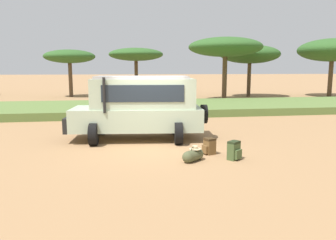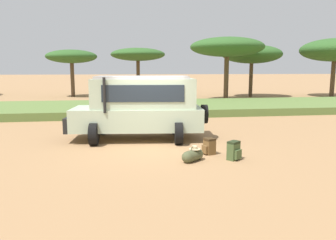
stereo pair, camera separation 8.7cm
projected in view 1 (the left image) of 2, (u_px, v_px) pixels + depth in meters
ground_plane at (151, 147)px, 11.38m from camera, size 320.00×320.00×0.00m
grass_bank at (134, 108)px, 21.15m from camera, size 120.00×7.00×0.44m
safari_vehicle at (140, 106)px, 12.55m from camera, size 5.44×3.07×2.44m
backpack_beside_front_wheel at (234, 151)px, 9.82m from camera, size 0.46×0.46×0.57m
backpack_cluster_center at (209, 146)px, 10.47m from camera, size 0.45×0.41×0.52m
duffel_bag_low_black_case at (193, 155)px, 9.67m from camera, size 0.71×0.64×0.44m
acacia_tree_left_mid at (70, 57)px, 31.67m from camera, size 4.91×4.26×4.57m
acacia_tree_centre_back at (136, 55)px, 37.54m from camera, size 6.23×6.48×5.09m
acacia_tree_right_mid at (225, 47)px, 27.60m from camera, size 6.24×6.08×5.35m
acacia_tree_far_right at (250, 54)px, 31.75m from camera, size 5.87×5.31×5.01m
acacia_tree_distant_right at (332, 50)px, 31.51m from camera, size 6.33×6.87×5.60m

